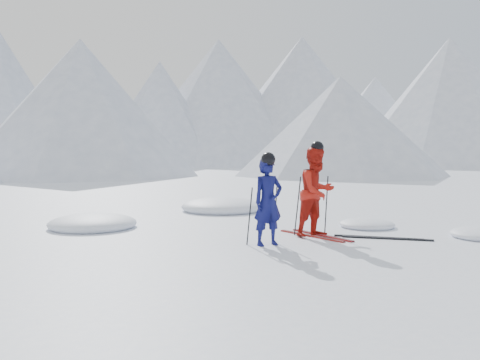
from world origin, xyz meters
name	(u,v)px	position (x,y,z in m)	size (l,w,h in m)	color
ground	(330,231)	(0.00, 0.00, 0.00)	(160.00, 160.00, 0.00)	white
mountain_range	(190,93)	(5.71, 35.31, 6.72)	(106.15, 62.94, 15.53)	#B2BCD1
skier_blue	(268,202)	(-1.83, -0.99, 0.79)	(0.58, 0.38, 1.58)	#0C0F4B
skier_red	(317,192)	(-0.55, -0.44, 0.90)	(0.87, 0.68, 1.79)	#B3180E
pole_blue_left	(250,216)	(-2.13, -0.84, 0.53)	(0.02, 0.02, 1.05)	black
pole_blue_right	(275,214)	(-1.58, -0.74, 0.53)	(0.02, 0.02, 1.05)	black
pole_red_left	(298,206)	(-0.85, -0.19, 0.60)	(0.02, 0.02, 1.19)	black
pole_red_right	(326,205)	(-0.25, -0.29, 0.60)	(0.02, 0.02, 1.19)	black
ski_worn_left	(311,236)	(-0.67, -0.44, 0.01)	(0.09, 1.70, 0.03)	black
ski_worn_right	(322,235)	(-0.43, -0.44, 0.01)	(0.09, 1.70, 0.03)	black
ski_loose_a	(378,237)	(0.48, -1.04, 0.01)	(0.09, 1.70, 0.03)	black
ski_loose_b	(387,238)	(0.58, -1.19, 0.01)	(0.09, 1.70, 0.03)	black
snow_lumps	(216,218)	(-1.70, 2.77, 0.00)	(8.80, 7.69, 0.51)	white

